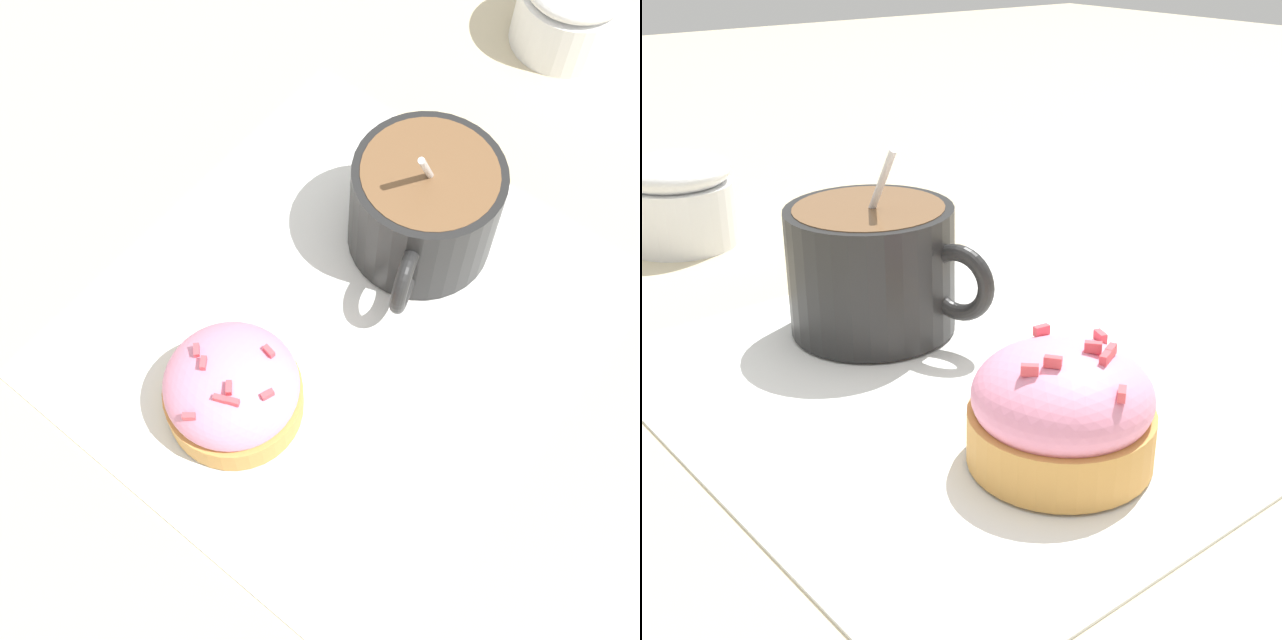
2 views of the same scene
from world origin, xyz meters
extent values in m
plane|color=#C6B793|center=(0.00, 0.00, 0.00)|extent=(3.00, 3.00, 0.00)
cube|color=white|center=(0.00, 0.00, 0.00)|extent=(0.32, 0.28, 0.00)
cylinder|color=black|center=(0.08, 0.00, 0.04)|extent=(0.09, 0.09, 0.07)
cylinder|color=brown|center=(0.08, 0.00, 0.07)|extent=(0.08, 0.08, 0.01)
torus|color=black|center=(0.03, -0.02, 0.04)|extent=(0.04, 0.02, 0.04)
ellipsoid|color=silver|center=(0.06, -0.01, 0.01)|extent=(0.03, 0.02, 0.01)
cylinder|color=silver|center=(0.09, 0.00, 0.06)|extent=(0.05, 0.01, 0.09)
cylinder|color=#D19347|center=(-0.08, 0.01, 0.01)|extent=(0.08, 0.08, 0.02)
ellipsoid|color=pink|center=(-0.08, 0.01, 0.03)|extent=(0.08, 0.08, 0.04)
cube|color=#EA4C56|center=(-0.06, 0.00, 0.05)|extent=(0.00, 0.01, 0.00)
cube|color=#EA4C56|center=(-0.11, 0.01, 0.05)|extent=(0.01, 0.01, 0.00)
cube|color=#EA4C56|center=(-0.09, 0.00, 0.05)|extent=(0.01, 0.01, 0.00)
cube|color=#EA4C56|center=(-0.09, 0.00, 0.06)|extent=(0.01, 0.01, 0.00)
cube|color=#EA4C56|center=(-0.09, -0.01, 0.05)|extent=(0.01, 0.01, 0.00)
cube|color=#EA4C56|center=(-0.09, 0.02, 0.06)|extent=(0.01, 0.01, 0.00)
cube|color=#EA4C56|center=(-0.08, 0.03, 0.05)|extent=(0.01, 0.01, 0.00)
cube|color=#EA4C56|center=(-0.08, -0.02, 0.05)|extent=(0.01, 0.01, 0.00)
cylinder|color=white|center=(0.29, 0.03, 0.02)|extent=(0.08, 0.08, 0.04)
camera|label=1|loc=(-0.19, -0.16, 0.49)|focal=50.00mm
camera|label=2|loc=(-0.31, 0.24, 0.22)|focal=50.00mm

